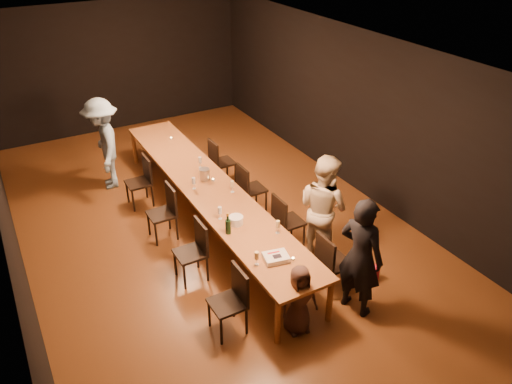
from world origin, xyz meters
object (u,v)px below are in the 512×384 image
child (299,300)px  chair_right_1 (289,221)px  champagne_bottle (228,223)px  chair_right_2 (252,188)px  chair_left_3 (138,182)px  chair_left_1 (190,253)px  birthday_cake (276,257)px  man_blue (104,144)px  table (208,188)px  woman_tan (323,208)px  chair_right_3 (223,162)px  woman_birthday (361,257)px  plate_stack (236,220)px  ice_bucket (204,174)px  chair_right_0 (335,262)px  chair_left_0 (227,303)px  chair_left_2 (161,214)px

child → chair_right_1: bearing=69.4°
child → champagne_bottle: (-0.27, 1.44, 0.41)m
chair_right_2 → chair_left_3: same height
chair_left_1 → birthday_cake: bearing=-142.7°
man_blue → champagne_bottle: bearing=21.4°
table → woman_tan: 2.03m
chair_right_2 → birthday_cake: chair_right_2 is taller
table → woman_tan: (1.15, -1.66, 0.17)m
chair_right_2 → chair_left_1: same height
chair_right_2 → chair_right_3: bearing=180.0°
chair_right_3 → child: bearing=-12.5°
chair_left_1 → woman_birthday: 2.43m
table → woman_birthday: size_ratio=3.43×
champagne_bottle → man_blue: bearing=103.0°
plate_stack → ice_bucket: (0.16, 1.47, 0.04)m
chair_left_3 → plate_stack: size_ratio=4.27×
chair_right_3 → champagne_bottle: bearing=-24.3°
birthday_cake → chair_right_2: bearing=80.1°
chair_right_0 → woman_birthday: woman_birthday is taller
birthday_cake → ice_bucket: size_ratio=1.86×
chair_left_3 → birthday_cake: 3.56m
chair_left_0 → chair_left_2: bearing=0.0°
chair_right_0 → woman_tan: size_ratio=0.53×
chair_left_2 → champagne_bottle: size_ratio=2.75×
chair_left_3 → woman_birthday: 4.44m
table → birthday_cake: size_ratio=16.22×
chair_right_0 → chair_left_0: (-1.70, 0.00, 0.00)m
chair_right_0 → child: bearing=-64.2°
woman_tan → birthday_cake: (-1.20, -0.60, -0.08)m
table → chair_left_3: (-0.85, 1.20, -0.24)m
chair_right_0 → chair_left_3: bearing=-154.7°
chair_right_0 → chair_left_2: (-1.70, 2.40, 0.00)m
chair_right_0 → woman_birthday: bearing=1.1°
chair_right_0 → ice_bucket: size_ratio=4.68×
table → chair_left_2: 0.88m
chair_right_3 → woman_birthday: woman_birthday is taller
birthday_cake → champagne_bottle: (-0.28, 0.86, 0.13)m
chair_left_1 → child: bearing=-153.9°
woman_tan → child: size_ratio=1.73×
chair_right_1 → chair_left_0: size_ratio=1.00×
woman_birthday → chair_right_1: bearing=-17.8°
chair_right_3 → chair_left_3: (-1.70, 0.00, 0.00)m
birthday_cake → ice_bucket: 2.49m
child → ice_bucket: size_ratio=5.08×
chair_left_2 → ice_bucket: bearing=-75.4°
chair_left_1 → woman_birthday: bearing=-134.5°
chair_left_0 → plate_stack: bearing=-32.3°
chair_left_3 → birthday_cake: (0.80, -3.46, 0.32)m
chair_left_1 → chair_left_0: bearing=-180.0°
woman_birthday → champagne_bottle: (-1.18, 1.48, 0.04)m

